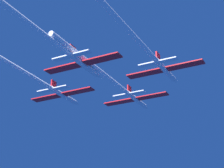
% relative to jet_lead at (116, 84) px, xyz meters
% --- Properties ---
extents(jet_lead, '(19.60, 51.35, 3.25)m').
position_rel_jet_lead_xyz_m(jet_lead, '(0.00, 0.00, 0.00)').
color(jet_lead, white).
extents(jet_left_wing, '(19.60, 61.36, 3.25)m').
position_rel_jet_lead_xyz_m(jet_left_wing, '(-16.34, -18.07, -0.46)').
color(jet_left_wing, white).
extents(jet_right_wing, '(19.60, 51.64, 3.25)m').
position_rel_jet_lead_xyz_m(jet_right_wing, '(14.58, -15.06, 0.01)').
color(jet_right_wing, white).
extents(jet_slot, '(19.60, 53.92, 3.25)m').
position_rel_jet_lead_xyz_m(jet_slot, '(-0.17, -30.53, -1.40)').
color(jet_slot, white).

